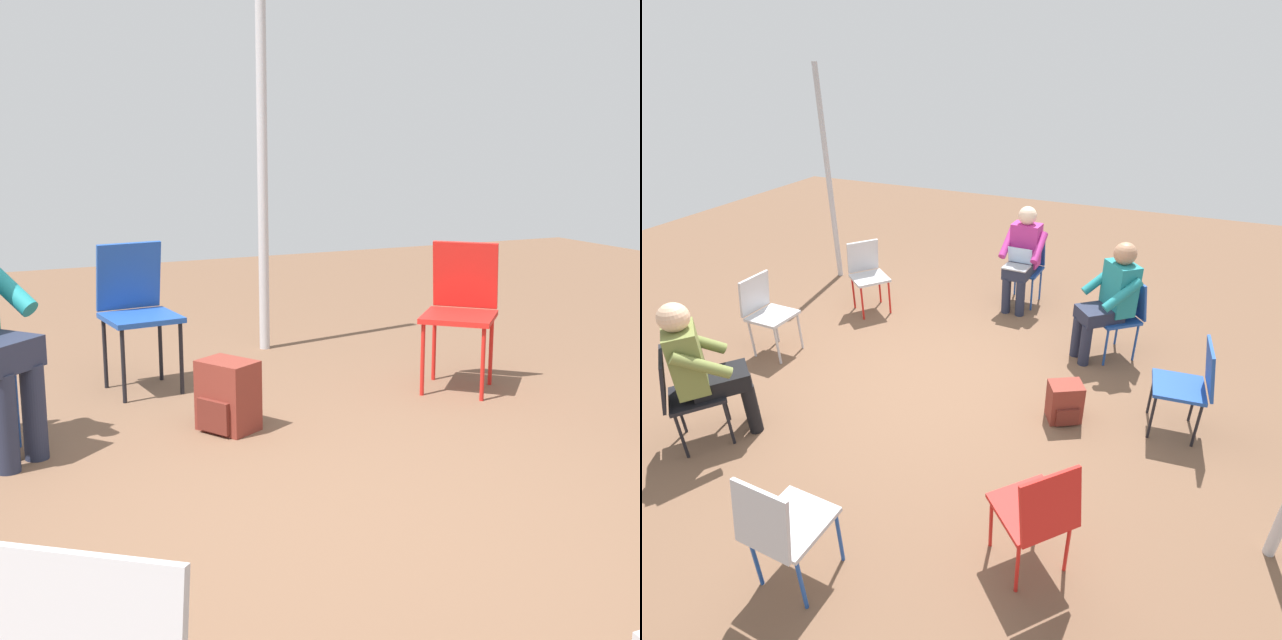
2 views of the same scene
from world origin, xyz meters
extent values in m
plane|color=brown|center=(0.00, 0.00, 0.00)|extent=(14.00, 14.00, 0.00)
cylinder|color=#1E4799|center=(1.36, 0.95, 0.21)|extent=(0.02, 0.02, 0.42)
cube|color=#1E4799|center=(2.03, 0.17, 0.43)|extent=(0.43, 0.43, 0.03)
cylinder|color=black|center=(1.88, -0.01, 0.21)|extent=(0.02, 0.02, 0.42)
cylinder|color=black|center=(1.85, 0.33, 0.21)|extent=(0.02, 0.02, 0.42)
cylinder|color=black|center=(2.22, 0.02, 0.21)|extent=(0.02, 0.02, 0.42)
cylinder|color=black|center=(2.19, 0.36, 0.21)|extent=(0.02, 0.02, 0.42)
cube|color=#1E4799|center=(2.22, 0.19, 0.65)|extent=(0.13, 0.39, 0.40)
cube|color=red|center=(1.28, -1.49, 0.43)|extent=(0.57, 0.57, 0.03)
cylinder|color=red|center=(1.04, -1.50, 0.21)|extent=(0.02, 0.02, 0.42)
cylinder|color=red|center=(1.27, -1.25, 0.21)|extent=(0.02, 0.02, 0.42)
cylinder|color=red|center=(1.29, -1.73, 0.21)|extent=(0.02, 0.02, 0.42)
cylinder|color=red|center=(1.52, -1.48, 0.21)|extent=(0.02, 0.02, 0.42)
cube|color=red|center=(1.42, -1.62, 0.65)|extent=(0.33, 0.34, 0.40)
cylinder|color=#23283D|center=(1.17, 0.89, 0.23)|extent=(0.11, 0.11, 0.45)
cylinder|color=#23283D|center=(1.05, 1.03, 0.23)|extent=(0.11, 0.11, 0.45)
cylinder|color=teal|center=(1.43, 0.97, 0.80)|extent=(0.36, 0.32, 0.31)
cube|color=maroon|center=(1.18, -0.05, 0.18)|extent=(0.34, 0.31, 0.36)
cube|color=maroon|center=(1.18, -0.05, 0.10)|extent=(0.29, 0.31, 0.16)
cylinder|color=#B2B2B7|center=(2.69, -0.84, 1.29)|extent=(0.07, 0.07, 2.58)
camera|label=1|loc=(-2.91, 1.35, 1.49)|focal=50.00mm
camera|label=2|loc=(1.73, -3.55, 2.82)|focal=28.00mm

